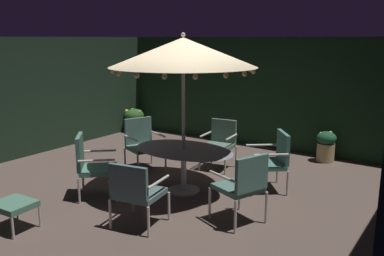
% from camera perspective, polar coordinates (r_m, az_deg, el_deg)
% --- Properties ---
extents(ground_plane, '(8.06, 7.10, 0.02)m').
position_cam_1_polar(ground_plane, '(7.14, -2.11, -8.11)').
color(ground_plane, brown).
extents(hedge_backdrop_rear, '(8.06, 0.30, 2.51)m').
position_cam_1_polar(hedge_backdrop_rear, '(9.70, 9.95, 4.89)').
color(hedge_backdrop_rear, black).
rests_on(hedge_backdrop_rear, ground_plane).
extents(hedge_backdrop_left, '(0.30, 7.10, 2.51)m').
position_cam_1_polar(hedge_backdrop_left, '(9.61, -21.10, 4.18)').
color(hedge_backdrop_left, '#1C2F20').
rests_on(hedge_backdrop_left, ground_plane).
extents(patio_dining_table, '(1.74, 1.16, 0.73)m').
position_cam_1_polar(patio_dining_table, '(6.71, -1.17, -3.89)').
color(patio_dining_table, silver).
rests_on(patio_dining_table, ground_plane).
extents(patio_umbrella, '(2.31, 2.31, 2.57)m').
position_cam_1_polar(patio_umbrella, '(6.45, -1.23, 10.40)').
color(patio_umbrella, beige).
rests_on(patio_umbrella, ground_plane).
extents(patio_chair_north, '(0.63, 0.63, 0.93)m').
position_cam_1_polar(patio_chair_north, '(7.99, 3.94, -1.77)').
color(patio_chair_north, beige).
rests_on(patio_chair_north, ground_plane).
extents(patio_chair_northeast, '(0.76, 0.78, 0.98)m').
position_cam_1_polar(patio_chair_northeast, '(7.96, -6.93, -1.80)').
color(patio_chair_northeast, silver).
rests_on(patio_chair_northeast, ground_plane).
extents(patio_chair_east, '(0.83, 0.83, 1.01)m').
position_cam_1_polar(patio_chair_east, '(6.71, -13.80, -4.69)').
color(patio_chair_east, beige).
rests_on(patio_chair_east, ground_plane).
extents(patio_chair_southeast, '(0.71, 0.69, 0.91)m').
position_cam_1_polar(patio_chair_southeast, '(5.52, -7.80, -8.47)').
color(patio_chair_southeast, beige).
rests_on(patio_chair_southeast, ground_plane).
extents(patio_chair_south, '(0.75, 0.75, 0.99)m').
position_cam_1_polar(patio_chair_south, '(5.61, 7.08, -7.58)').
color(patio_chair_south, beige).
rests_on(patio_chair_south, ground_plane).
extents(patio_chair_southwest, '(0.86, 0.87, 0.98)m').
position_cam_1_polar(patio_chair_southwest, '(6.95, 11.08, -4.05)').
color(patio_chair_southwest, beige).
rests_on(patio_chair_southwest, ground_plane).
extents(ottoman_footrest, '(0.53, 0.48, 0.38)m').
position_cam_1_polar(ottoman_footrest, '(5.99, -23.44, -9.84)').
color(ottoman_footrest, beige).
rests_on(ottoman_footrest, ground_plane).
extents(potted_plant_right_far, '(0.52, 0.52, 0.63)m').
position_cam_1_polar(potted_plant_right_far, '(11.19, -8.01, 1.13)').
color(potted_plant_right_far, beige).
rests_on(potted_plant_right_far, ground_plane).
extents(potted_plant_front_corner, '(0.39, 0.39, 0.63)m').
position_cam_1_polar(potted_plant_front_corner, '(8.85, 18.06, -2.30)').
color(potted_plant_front_corner, tan).
rests_on(potted_plant_front_corner, ground_plane).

